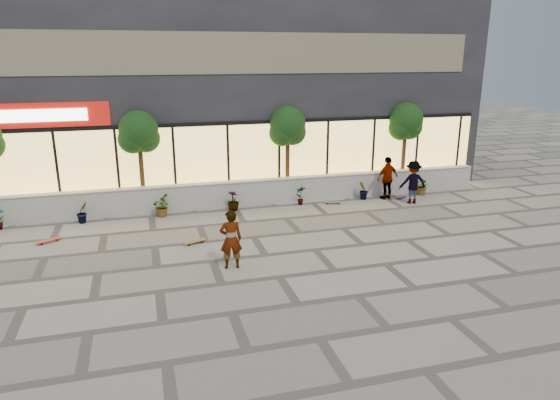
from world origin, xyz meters
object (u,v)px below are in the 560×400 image
object	(u,v)px
skater_center	(231,239)
skater_right_far	(413,182)
tree_east	(406,124)
tree_midwest	(139,134)
skater_right_near	(388,178)
skateboard_center	(195,241)
skateboard_left	(49,240)
skateboard_right_near	(333,202)
skateboard_right_far	(401,197)
tree_mideast	(288,128)

from	to	relation	value
skater_center	skater_right_far	distance (m)	9.50
tree_east	skater_center	distance (m)	11.56
tree_midwest	skater_right_far	bearing A→B (deg)	-11.91
skater_right_near	skater_right_far	world-z (taller)	skater_right_near
skater_right_near	skateboard_center	world-z (taller)	skater_right_near
skateboard_left	skateboard_right_near	xyz separation A→B (m)	(10.63, 1.59, -0.01)
skateboard_center	skateboard_right_far	bearing A→B (deg)	-2.91
tree_mideast	skateboard_left	bearing A→B (deg)	-161.25
tree_east	skateboard_left	distance (m)	15.22
skateboard_right_near	tree_midwest	bearing A→B (deg)	-174.71
skateboard_left	skateboard_right_near	distance (m)	10.75
tree_east	skateboard_left	xyz separation A→B (m)	(-14.61, -3.09, -2.90)
skateboard_left	skateboard_center	bearing A→B (deg)	-46.39
skateboard_center	skateboard_right_far	xyz separation A→B (m)	(9.18, 3.00, -0.01)
skater_right_near	skateboard_right_near	bearing A→B (deg)	-11.01
skater_right_near	skateboard_left	xyz separation A→B (m)	(-13.13, -1.69, -0.84)
tree_east	skater_center	xyz separation A→B (m)	(-9.17, -6.71, -2.11)
skater_right_near	skateboard_right_near	distance (m)	2.64
skater_center	skateboard_right_far	world-z (taller)	skater_center
skateboard_right_near	skater_center	bearing A→B (deg)	-118.32
tree_east	skater_right_far	xyz separation A→B (m)	(-0.77, -2.26, -2.09)
skater_right_far	skateboard_center	size ratio (longest dim) A/B	2.22
tree_mideast	skater_right_far	size ratio (longest dim) A/B	2.20
tree_midwest	skater_right_near	size ratio (longest dim) A/B	2.14
skateboard_right_near	tree_mideast	bearing A→B (deg)	151.91
skateboard_left	skateboard_right_far	size ratio (longest dim) A/B	1.14
skateboard_left	tree_mideast	bearing A→B (deg)	-10.76
tree_midwest	skateboard_right_near	bearing A→B (deg)	-11.28
skater_right_near	tree_east	bearing A→B (deg)	-149.91
skateboard_right_near	skater_right_near	bearing A→B (deg)	18.86
tree_midwest	skateboard_right_far	distance (m)	11.17
skater_right_near	skateboard_left	bearing A→B (deg)	-5.95
skateboard_right_far	skateboard_right_near	bearing A→B (deg)	150.81
tree_midwest	skater_right_far	xyz separation A→B (m)	(10.73, -2.26, -2.09)
skateboard_center	tree_mideast	bearing A→B (deg)	24.02
tree_midwest	skateboard_right_near	xyz separation A→B (m)	(7.52, -1.50, -2.91)
tree_midwest	tree_mideast	bearing A→B (deg)	0.00
tree_east	skater_center	size ratio (longest dim) A/B	2.23
tree_midwest	tree_east	xyz separation A→B (m)	(11.50, 0.00, 0.00)
tree_east	skateboard_right_near	world-z (taller)	tree_east
skater_center	tree_east	bearing A→B (deg)	-140.38
skater_right_near	skater_center	bearing A→B (deg)	21.32
skater_center	skateboard_left	world-z (taller)	skater_center
skater_right_far	skateboard_right_far	xyz separation A→B (m)	(-0.04, 0.76, -0.82)
skater_center	tree_mideast	bearing A→B (deg)	-115.26
tree_east	skateboard_right_far	size ratio (longest dim) A/B	5.57
skateboard_right_far	skater_right_near	bearing A→B (deg)	142.24
skater_right_near	skateboard_right_near	size ratio (longest dim) A/B	2.50
tree_midwest	skater_right_far	size ratio (longest dim) A/B	2.20
skateboard_left	skateboard_right_far	xyz separation A→B (m)	(13.80, 1.59, -0.01)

